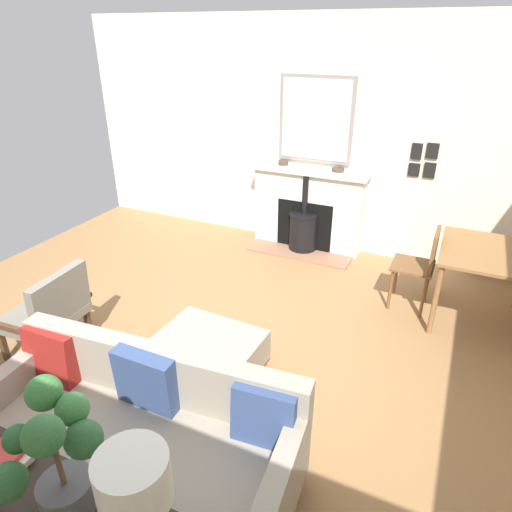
# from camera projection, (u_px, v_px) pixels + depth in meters

# --- Properties ---
(ground_plane) EXTENTS (5.74, 6.28, 0.01)m
(ground_plane) POSITION_uv_depth(u_px,v_px,m) (189.00, 363.00, 3.89)
(ground_plane) COLOR olive
(wall_left) EXTENTS (0.12, 6.28, 2.77)m
(wall_left) POSITION_uv_depth(u_px,v_px,m) (307.00, 137.00, 5.59)
(wall_left) COLOR silver
(wall_left) RESTS_ON ground
(fireplace) EXTENTS (0.60, 1.47, 1.05)m
(fireplace) POSITION_uv_depth(u_px,v_px,m) (307.00, 213.00, 5.77)
(fireplace) COLOR #93664C
(fireplace) RESTS_ON ground
(mirror_over_mantel) EXTENTS (0.04, 0.91, 1.01)m
(mirror_over_mantel) POSITION_uv_depth(u_px,v_px,m) (316.00, 120.00, 5.37)
(mirror_over_mantel) COLOR gray
(mantel_bowl_near) EXTENTS (0.13, 0.13, 0.06)m
(mantel_bowl_near) POSITION_uv_depth(u_px,v_px,m) (283.00, 162.00, 5.67)
(mantel_bowl_near) COLOR #47382D
(mantel_bowl_near) RESTS_ON fireplace
(mantel_bowl_far) EXTENTS (0.15, 0.15, 0.04)m
(mantel_bowl_far) POSITION_uv_depth(u_px,v_px,m) (338.00, 169.00, 5.41)
(mantel_bowl_far) COLOR #47382D
(mantel_bowl_far) RESTS_ON fireplace
(sofa) EXTENTS (0.95, 2.06, 0.81)m
(sofa) POSITION_uv_depth(u_px,v_px,m) (141.00, 430.00, 2.79)
(sofa) COLOR #B2B2B7
(sofa) RESTS_ON ground
(ottoman) EXTENTS (0.67, 0.84, 0.36)m
(ottoman) POSITION_uv_depth(u_px,v_px,m) (208.00, 352.00, 3.67)
(ottoman) COLOR #B2B2B7
(ottoman) RESTS_ON ground
(armchair_accent) EXTENTS (0.71, 0.62, 0.82)m
(armchair_accent) POSITION_uv_depth(u_px,v_px,m) (50.00, 310.00, 3.83)
(armchair_accent) COLOR #4C3321
(armchair_accent) RESTS_ON ground
(console_table) EXTENTS (0.37, 1.72, 0.74)m
(console_table) POSITION_uv_depth(u_px,v_px,m) (34.00, 500.00, 2.06)
(console_table) COLOR black
(console_table) RESTS_ON ground
(table_lamp_far_end) EXTENTS (0.27, 0.27, 0.52)m
(table_lamp_far_end) POSITION_uv_depth(u_px,v_px,m) (134.00, 482.00, 1.60)
(table_lamp_far_end) COLOR beige
(table_lamp_far_end) RESTS_ON console_table
(potted_plant) EXTENTS (0.43, 0.37, 0.61)m
(potted_plant) POSITION_uv_depth(u_px,v_px,m) (54.00, 453.00, 1.79)
(potted_plant) COLOR #4C4C51
(potted_plant) RESTS_ON console_table
(dining_table) EXTENTS (0.94, 0.85, 0.76)m
(dining_table) POSITION_uv_depth(u_px,v_px,m) (488.00, 261.00, 4.18)
(dining_table) COLOR olive
(dining_table) RESTS_ON ground
(dining_chair_near_fireplace) EXTENTS (0.40, 0.40, 0.87)m
(dining_chair_near_fireplace) POSITION_uv_depth(u_px,v_px,m) (422.00, 262.00, 4.45)
(dining_chair_near_fireplace) COLOR brown
(dining_chair_near_fireplace) RESTS_ON ground
(photo_gallery_row) EXTENTS (0.02, 0.29, 0.39)m
(photo_gallery_row) POSITION_uv_depth(u_px,v_px,m) (424.00, 160.00, 5.05)
(photo_gallery_row) COLOR black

